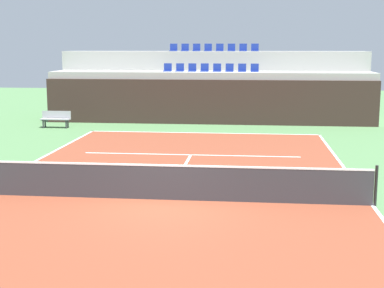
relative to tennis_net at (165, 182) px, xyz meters
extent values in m
plane|color=#477042|center=(0.00, 0.00, -0.51)|extent=(80.00, 80.00, 0.00)
cube|color=brown|center=(0.00, 0.00, -0.50)|extent=(11.00, 24.00, 0.01)
cube|color=white|center=(0.00, 11.95, -0.50)|extent=(11.00, 0.10, 0.00)
cube|color=white|center=(5.45, 0.00, -0.50)|extent=(0.10, 24.00, 0.00)
cube|color=white|center=(0.00, 6.40, -0.50)|extent=(8.26, 0.10, 0.00)
cube|color=white|center=(0.00, 3.20, -0.50)|extent=(0.10, 6.40, 0.00)
cube|color=#33231E|center=(0.00, 15.12, 0.67)|extent=(17.61, 0.30, 2.36)
cube|color=#9E9E99|center=(0.00, 16.47, 0.86)|extent=(17.61, 2.40, 2.73)
cube|color=#9E9E99|center=(0.00, 18.87, 1.40)|extent=(17.61, 2.40, 3.82)
cube|color=navy|center=(-2.40, 16.47, 2.24)|extent=(0.44, 0.44, 0.04)
cube|color=navy|center=(-2.40, 16.67, 2.46)|extent=(0.44, 0.04, 0.40)
cube|color=navy|center=(-1.72, 16.47, 2.24)|extent=(0.44, 0.44, 0.04)
cube|color=navy|center=(-1.72, 16.67, 2.46)|extent=(0.44, 0.04, 0.40)
cube|color=navy|center=(-1.03, 16.47, 2.24)|extent=(0.44, 0.44, 0.04)
cube|color=navy|center=(-1.03, 16.67, 2.46)|extent=(0.44, 0.04, 0.40)
cube|color=navy|center=(-0.34, 16.47, 2.24)|extent=(0.44, 0.44, 0.04)
cube|color=navy|center=(-0.34, 16.67, 2.46)|extent=(0.44, 0.04, 0.40)
cube|color=navy|center=(0.34, 16.47, 2.24)|extent=(0.44, 0.44, 0.04)
cube|color=navy|center=(0.34, 16.67, 2.46)|extent=(0.44, 0.04, 0.40)
cube|color=navy|center=(1.03, 16.47, 2.24)|extent=(0.44, 0.44, 0.04)
cube|color=navy|center=(1.03, 16.67, 2.46)|extent=(0.44, 0.04, 0.40)
cube|color=navy|center=(1.72, 16.47, 2.24)|extent=(0.44, 0.44, 0.04)
cube|color=navy|center=(1.72, 16.67, 2.46)|extent=(0.44, 0.04, 0.40)
cube|color=navy|center=(2.40, 16.47, 2.24)|extent=(0.44, 0.44, 0.04)
cube|color=navy|center=(2.40, 16.67, 2.46)|extent=(0.44, 0.04, 0.40)
cube|color=navy|center=(-2.40, 18.87, 3.33)|extent=(0.44, 0.44, 0.04)
cube|color=navy|center=(-2.40, 19.07, 3.55)|extent=(0.44, 0.04, 0.40)
cube|color=navy|center=(-1.72, 18.87, 3.33)|extent=(0.44, 0.44, 0.04)
cube|color=navy|center=(-1.72, 19.07, 3.55)|extent=(0.44, 0.04, 0.40)
cube|color=navy|center=(-1.03, 18.87, 3.33)|extent=(0.44, 0.44, 0.04)
cube|color=navy|center=(-1.03, 19.07, 3.55)|extent=(0.44, 0.04, 0.40)
cube|color=navy|center=(-0.34, 18.87, 3.33)|extent=(0.44, 0.44, 0.04)
cube|color=navy|center=(-0.34, 19.07, 3.55)|extent=(0.44, 0.04, 0.40)
cube|color=navy|center=(0.34, 18.87, 3.33)|extent=(0.44, 0.44, 0.04)
cube|color=navy|center=(0.34, 19.07, 3.55)|extent=(0.44, 0.04, 0.40)
cube|color=navy|center=(1.03, 18.87, 3.33)|extent=(0.44, 0.44, 0.04)
cube|color=navy|center=(1.03, 19.07, 3.55)|extent=(0.44, 0.04, 0.40)
cube|color=navy|center=(1.72, 18.87, 3.33)|extent=(0.44, 0.44, 0.04)
cube|color=navy|center=(1.72, 19.07, 3.55)|extent=(0.44, 0.04, 0.40)
cube|color=navy|center=(2.40, 18.87, 3.33)|extent=(0.44, 0.44, 0.04)
cube|color=navy|center=(2.40, 19.07, 3.55)|extent=(0.44, 0.04, 0.40)
cylinder|color=black|center=(5.50, 0.00, 0.04)|extent=(0.08, 0.08, 1.07)
cube|color=#333338|center=(0.00, 0.00, -0.04)|extent=(10.90, 0.02, 0.92)
cube|color=white|center=(0.00, 0.00, 0.45)|extent=(10.90, 0.04, 0.05)
cube|color=#99999E|center=(-7.64, 12.92, -0.06)|extent=(1.50, 0.40, 0.05)
cube|color=#99999E|center=(-7.64, 13.10, 0.16)|extent=(1.50, 0.04, 0.36)
cube|color=#2D2D33|center=(-8.24, 12.78, -0.30)|extent=(0.06, 0.06, 0.42)
cube|color=#2D2D33|center=(-7.04, 12.78, -0.30)|extent=(0.06, 0.06, 0.42)
cube|color=#2D2D33|center=(-8.24, 13.06, -0.30)|extent=(0.06, 0.06, 0.42)
cube|color=#2D2D33|center=(-7.04, 13.06, -0.30)|extent=(0.06, 0.06, 0.42)
camera|label=1|loc=(2.27, -14.49, 3.57)|focal=52.55mm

